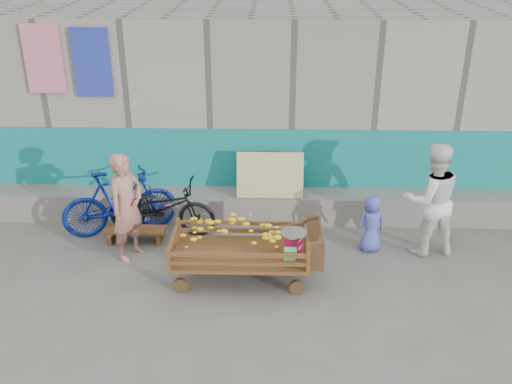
{
  "coord_description": "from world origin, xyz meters",
  "views": [
    {
      "loc": [
        0.3,
        -5.63,
        4.21
      ],
      "look_at": [
        0.12,
        1.2,
        1.0
      ],
      "focal_mm": 40.0,
      "sensor_mm": 36.0,
      "label": 1
    }
  ],
  "objects_px": {
    "banana_cart": "(237,242)",
    "child": "(371,224)",
    "bicycle_blue": "(120,202)",
    "woman": "(431,199)",
    "vendor_man": "(127,207)",
    "bicycle_dark": "(161,207)",
    "bench": "(135,232)"
  },
  "relations": [
    {
      "from": "banana_cart",
      "to": "bench",
      "type": "bearing_deg",
      "value": 149.57
    },
    {
      "from": "woman",
      "to": "child",
      "type": "bearing_deg",
      "value": -11.55
    },
    {
      "from": "vendor_man",
      "to": "bicycle_dark",
      "type": "relative_size",
      "value": 0.94
    },
    {
      "from": "banana_cart",
      "to": "bicycle_blue",
      "type": "bearing_deg",
      "value": 146.45
    },
    {
      "from": "vendor_man",
      "to": "child",
      "type": "height_order",
      "value": "vendor_man"
    },
    {
      "from": "woman",
      "to": "child",
      "type": "relative_size",
      "value": 1.95
    },
    {
      "from": "banana_cart",
      "to": "child",
      "type": "distance_m",
      "value": 2.0
    },
    {
      "from": "vendor_man",
      "to": "woman",
      "type": "distance_m",
      "value": 4.13
    },
    {
      "from": "vendor_man",
      "to": "bicycle_blue",
      "type": "xyz_separation_m",
      "value": [
        -0.28,
        0.67,
        -0.26
      ]
    },
    {
      "from": "bench",
      "to": "vendor_man",
      "type": "xyz_separation_m",
      "value": [
        0.03,
        -0.38,
        0.6
      ]
    },
    {
      "from": "bicycle_blue",
      "to": "child",
      "type": "bearing_deg",
      "value": -115.95
    },
    {
      "from": "banana_cart",
      "to": "bicycle_dark",
      "type": "xyz_separation_m",
      "value": [
        -1.19,
        1.2,
        -0.13
      ]
    },
    {
      "from": "woman",
      "to": "vendor_man",
      "type": "bearing_deg",
      "value": -6.9
    },
    {
      "from": "banana_cart",
      "to": "bicycle_blue",
      "type": "height_order",
      "value": "bicycle_blue"
    },
    {
      "from": "bicycle_dark",
      "to": "bicycle_blue",
      "type": "relative_size",
      "value": 0.97
    },
    {
      "from": "bench",
      "to": "bicycle_blue",
      "type": "xyz_separation_m",
      "value": [
        -0.26,
        0.29,
        0.34
      ]
    },
    {
      "from": "vendor_man",
      "to": "bicycle_dark",
      "type": "distance_m",
      "value": 0.81
    },
    {
      "from": "bench",
      "to": "bicycle_blue",
      "type": "height_order",
      "value": "bicycle_blue"
    },
    {
      "from": "woman",
      "to": "bicycle_blue",
      "type": "distance_m",
      "value": 4.44
    },
    {
      "from": "bicycle_blue",
      "to": "banana_cart",
      "type": "bearing_deg",
      "value": -143.08
    },
    {
      "from": "child",
      "to": "bicycle_blue",
      "type": "distance_m",
      "value": 3.66
    },
    {
      "from": "woman",
      "to": "bicycle_blue",
      "type": "relative_size",
      "value": 0.97
    },
    {
      "from": "woman",
      "to": "bicycle_blue",
      "type": "xyz_separation_m",
      "value": [
        -4.41,
        0.43,
        -0.31
      ]
    },
    {
      "from": "bench",
      "to": "woman",
      "type": "xyz_separation_m",
      "value": [
        4.15,
        -0.14,
        0.65
      ]
    },
    {
      "from": "banana_cart",
      "to": "bicycle_dark",
      "type": "height_order",
      "value": "bicycle_dark"
    },
    {
      "from": "bench",
      "to": "child",
      "type": "bearing_deg",
      "value": -2.04
    },
    {
      "from": "vendor_man",
      "to": "woman",
      "type": "bearing_deg",
      "value": -55.58
    },
    {
      "from": "banana_cart",
      "to": "woman",
      "type": "xyz_separation_m",
      "value": [
        2.61,
        0.77,
        0.26
      ]
    },
    {
      "from": "bench",
      "to": "bicycle_dark",
      "type": "relative_size",
      "value": 0.54
    },
    {
      "from": "bench",
      "to": "vendor_man",
      "type": "distance_m",
      "value": 0.71
    },
    {
      "from": "woman",
      "to": "bicycle_dark",
      "type": "bearing_deg",
      "value": -16.61
    },
    {
      "from": "woman",
      "to": "bicycle_blue",
      "type": "bearing_deg",
      "value": -15.73
    }
  ]
}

